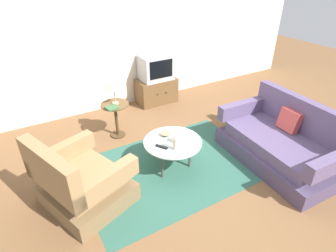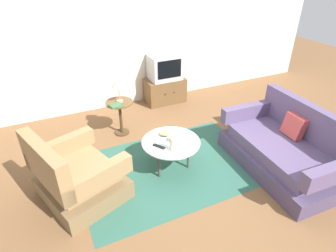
# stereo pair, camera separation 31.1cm
# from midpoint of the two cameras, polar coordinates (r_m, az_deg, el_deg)

# --- Properties ---
(ground_plane) EXTENTS (16.00, 16.00, 0.00)m
(ground_plane) POSITION_cam_midpoint_polar(r_m,az_deg,el_deg) (3.98, 1.32, -9.51)
(ground_plane) COLOR brown
(back_wall) EXTENTS (9.00, 0.12, 2.70)m
(back_wall) POSITION_cam_midpoint_polar(r_m,az_deg,el_deg) (5.51, -13.13, 17.22)
(back_wall) COLOR beige
(back_wall) RESTS_ON ground
(area_rug) EXTENTS (2.58, 1.74, 0.00)m
(area_rug) POSITION_cam_midpoint_polar(r_m,az_deg,el_deg) (4.06, -1.29, -8.56)
(area_rug) COLOR #2D5B4C
(area_rug) RESTS_ON ground
(armchair) EXTENTS (1.15, 1.21, 0.94)m
(armchair) POSITION_cam_midpoint_polar(r_m,az_deg,el_deg) (3.55, -19.99, -11.12)
(armchair) COLOR brown
(armchair) RESTS_ON ground
(couch) EXTENTS (1.03, 1.78, 0.91)m
(couch) POSITION_cam_midpoint_polar(r_m,az_deg,el_deg) (4.29, 20.59, -3.51)
(couch) COLOR #4B3E5C
(couch) RESTS_ON ground
(coffee_table) EXTENTS (0.81, 0.81, 0.46)m
(coffee_table) POSITION_cam_midpoint_polar(r_m,az_deg,el_deg) (3.81, -1.40, -3.68)
(coffee_table) COLOR #B2C6C1
(coffee_table) RESTS_ON ground
(side_table) EXTENTS (0.45, 0.45, 0.60)m
(side_table) POSITION_cam_midpoint_polar(r_m,az_deg,el_deg) (4.66, -12.62, 2.53)
(side_table) COLOR brown
(side_table) RESTS_ON ground
(tv_stand) EXTENTS (0.81, 0.47, 0.51)m
(tv_stand) POSITION_cam_midpoint_polar(r_m,az_deg,el_deg) (5.83, -3.94, 7.27)
(tv_stand) COLOR brown
(tv_stand) RESTS_ON ground
(television) EXTENTS (0.62, 0.47, 0.49)m
(television) POSITION_cam_midpoint_polar(r_m,az_deg,el_deg) (5.65, -4.16, 11.94)
(television) COLOR #B7B7BC
(television) RESTS_ON tv_stand
(table_lamp) EXTENTS (0.23, 0.23, 0.41)m
(table_lamp) POSITION_cam_midpoint_polar(r_m,az_deg,el_deg) (4.46, -13.17, 8.19)
(table_lamp) COLOR #9E937A
(table_lamp) RESTS_ON side_table
(vase) EXTENTS (0.08, 0.08, 0.26)m
(vase) POSITION_cam_midpoint_polar(r_m,az_deg,el_deg) (3.56, -0.87, -3.33)
(vase) COLOR beige
(vase) RESTS_ON coffee_table
(mug) EXTENTS (0.13, 0.09, 0.08)m
(mug) POSITION_cam_midpoint_polar(r_m,az_deg,el_deg) (3.75, -0.85, -2.78)
(mug) COLOR white
(mug) RESTS_ON coffee_table
(bowl) EXTENTS (0.16, 0.16, 0.04)m
(bowl) POSITION_cam_midpoint_polar(r_m,az_deg,el_deg) (3.90, -2.70, -1.73)
(bowl) COLOR tan
(bowl) RESTS_ON coffee_table
(tv_remote_dark) EXTENTS (0.13, 0.17, 0.02)m
(tv_remote_dark) POSITION_cam_midpoint_polar(r_m,az_deg,el_deg) (3.67, -3.76, -4.36)
(tv_remote_dark) COLOR black
(tv_remote_dark) RESTS_ON coffee_table
(book) EXTENTS (0.21, 0.19, 0.03)m
(book) POSITION_cam_midpoint_polar(r_m,az_deg,el_deg) (4.44, -13.45, 3.66)
(book) COLOR #3D663D
(book) RESTS_ON side_table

